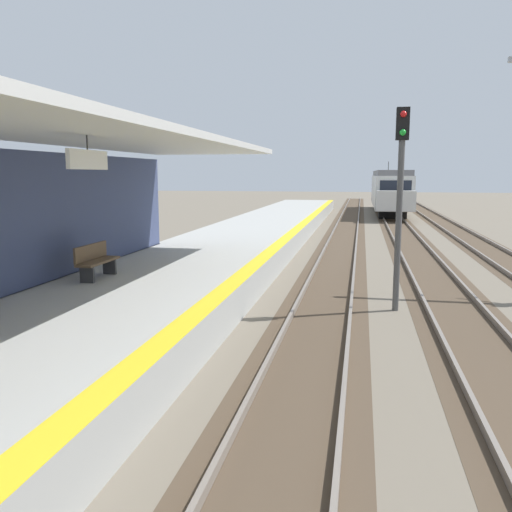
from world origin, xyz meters
TOP-DOWN VIEW (x-y plane):
  - station_platform at (-2.50, 16.00)m, footprint 5.00×80.00m
  - track_pair_nearest_platform at (1.90, 20.00)m, footprint 2.34×120.00m
  - track_pair_middle at (5.30, 20.00)m, footprint 2.34×120.00m
  - approaching_train at (5.30, 50.88)m, footprint 2.93×19.60m
  - rail_signal_post at (3.76, 14.81)m, footprint 0.32×0.34m
  - platform_bench at (-3.84, 13.13)m, footprint 0.45×1.60m

SIDE VIEW (x-z plane):
  - track_pair_nearest_platform at x=1.90m, z-range -0.03..0.13m
  - track_pair_middle at x=5.30m, z-range -0.03..0.13m
  - station_platform at x=-2.50m, z-range 0.00..0.90m
  - platform_bench at x=-3.84m, z-range 0.93..1.81m
  - approaching_train at x=5.30m, z-range -0.20..4.56m
  - rail_signal_post at x=3.76m, z-range 0.59..5.79m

